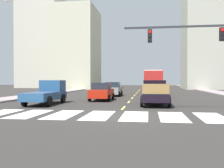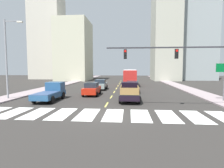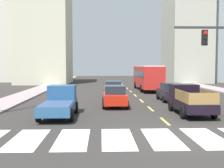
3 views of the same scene
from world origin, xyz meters
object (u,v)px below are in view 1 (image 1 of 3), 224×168
sedan_mid (113,89)px  sedan_near_left (157,90)px  pickup_dark (47,93)px  sedan_near_right (102,92)px  pickup_stakebed (155,93)px  city_bus (153,80)px

sedan_mid → sedan_near_left: size_ratio=1.00×
pickup_dark → sedan_near_left: bearing=42.0°
sedan_near_right → sedan_near_left: size_ratio=1.00×
pickup_stakebed → sedan_near_right: (-4.98, 3.54, -0.08)m
city_bus → sedan_near_left: size_ratio=2.45×
sedan_near_left → city_bus: bearing=92.7°
pickup_dark → city_bus: 21.38m
city_bus → sedan_mid: city_bus is taller
pickup_stakebed → sedan_mid: 11.34m
pickup_dark → sedan_near_left: pickup_dark is taller
sedan_near_left → sedan_mid: bearing=149.8°
sedan_near_right → sedan_near_left: same height
city_bus → sedan_mid: (-4.96, -8.52, -1.09)m
sedan_mid → sedan_near_right: 6.73m
sedan_near_right → sedan_near_left: 6.45m
pickup_dark → sedan_near_right: bearing=49.6°
sedan_mid → sedan_near_right: size_ratio=1.00×
city_bus → sedan_near_left: city_bus is taller
sedan_near_right → sedan_near_left: (5.40, 3.52, 0.00)m
pickup_stakebed → city_bus: bearing=87.4°
pickup_dark → sedan_near_left: (9.23, 7.67, -0.06)m
pickup_dark → sedan_near_right: size_ratio=1.18×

